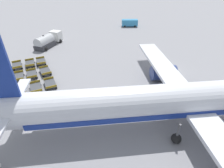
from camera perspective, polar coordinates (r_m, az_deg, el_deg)
ground_plane at (r=33.33m, az=18.08°, el=4.25°), size 500.00×500.00×0.00m
airplane at (r=21.74m, az=27.49°, el=-4.43°), size 36.81×46.32×12.11m
fuel_tanker_secondary at (r=44.71m, az=-20.32°, el=13.01°), size 7.84×6.54×3.02m
service_van at (r=59.10m, az=5.82°, el=19.27°), size 3.15×5.26×2.12m
baggage_dolly_row_near_col_a at (r=36.78m, az=-28.57°, el=5.32°), size 3.59×2.19×0.92m
baggage_dolly_row_near_col_b at (r=32.66m, az=-28.21°, el=2.08°), size 3.58×2.02×0.92m
baggage_dolly_row_near_col_c at (r=28.75m, az=-27.95°, el=-2.05°), size 3.59×2.26×0.92m
baggage_dolly_row_mid_a_col_a at (r=36.50m, az=-25.21°, el=6.06°), size 3.58×2.02×0.92m
baggage_dolly_row_mid_a_col_b at (r=32.45m, az=-24.73°, el=2.87°), size 3.58×2.05×0.92m
baggage_dolly_row_mid_a_col_c at (r=28.46m, az=-23.59°, el=-1.15°), size 3.59×2.08×0.92m
baggage_dolly_row_mid_b_col_a at (r=36.49m, az=-22.18°, el=6.81°), size 3.58×2.01×0.92m
baggage_dolly_row_mid_b_col_b at (r=32.53m, az=-20.93°, el=3.88°), size 3.59×2.26×0.92m
baggage_dolly_row_mid_b_col_c at (r=28.61m, az=-19.55°, el=0.02°), size 3.59×2.10×0.92m
stand_guidance_stripe at (r=21.47m, az=-0.95°, el=-12.01°), size 3.71×24.11×0.01m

